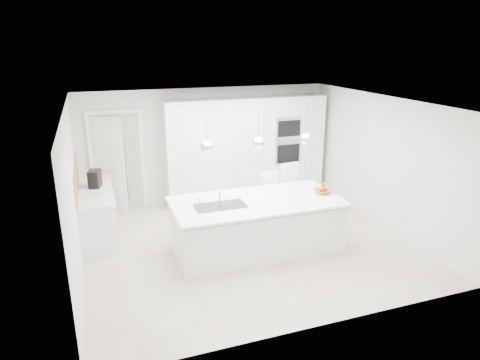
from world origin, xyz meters
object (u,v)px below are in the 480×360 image
object	(u,v)px
island_base	(257,227)
fruit_bowl	(322,191)
espresso_machine	(95,179)
bar_stool_right	(292,195)
bar_stool_left	(272,201)

from	to	relation	value
island_base	fruit_bowl	world-z (taller)	fruit_bowl
espresso_machine	bar_stool_right	world-z (taller)	espresso_machine
fruit_bowl	bar_stool_left	xyz separation A→B (m)	(-0.61, 0.80, -0.40)
espresso_machine	bar_stool_left	bearing A→B (deg)	-0.32
espresso_machine	bar_stool_right	xyz separation A→B (m)	(3.58, -0.87, -0.46)
fruit_bowl	bar_stool_left	world-z (taller)	bar_stool_left
espresso_machine	bar_stool_left	xyz separation A→B (m)	(3.14, -0.88, -0.52)
fruit_bowl	bar_stool_right	xyz separation A→B (m)	(-0.17, 0.82, -0.34)
island_base	bar_stool_left	bearing A→B (deg)	52.59
island_base	espresso_machine	world-z (taller)	espresso_machine
espresso_machine	island_base	bearing A→B (deg)	-18.13
island_base	fruit_bowl	distance (m)	1.32
bar_stool_left	bar_stool_right	distance (m)	0.45
fruit_bowl	bar_stool_right	bearing A→B (deg)	101.76
fruit_bowl	bar_stool_right	size ratio (longest dim) A/B	0.25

